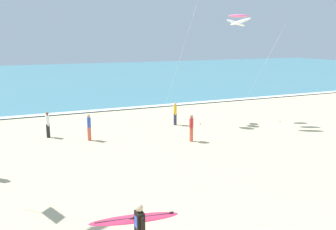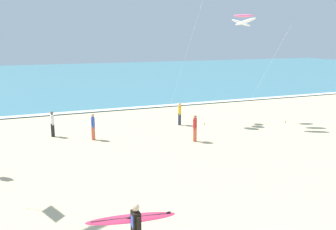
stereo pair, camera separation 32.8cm
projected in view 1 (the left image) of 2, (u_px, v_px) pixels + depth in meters
The scene contains 8 objects.
ocean_water at pixel (33, 78), 56.27m from camera, with size 160.00×60.00×0.08m, color teal.
shoreline_foam at pixel (65, 113), 29.75m from camera, with size 160.00×0.86×0.01m, color white.
surfer_lead at pixel (137, 224), 9.98m from camera, with size 2.57×0.93×1.71m.
kite_arc_rose_low at pixel (238, 20), 25.55m from camera, with size 4.23×3.16×7.56m.
bystander_white_top at pixel (48, 124), 22.55m from camera, with size 0.22×0.50×1.59m.
bystander_red_top at pixel (191, 128), 21.69m from camera, with size 0.34×0.41×1.59m.
bystander_yellow_top at pixel (175, 114), 25.82m from camera, with size 0.27×0.48×1.59m.
bystander_blue_top at pixel (89, 127), 21.90m from camera, with size 0.22×0.50×1.59m.
Camera 1 is at (-4.49, -5.11, 5.94)m, focal length 39.73 mm.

